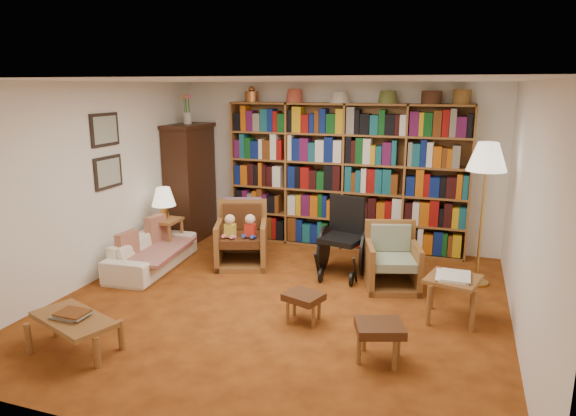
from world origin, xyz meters
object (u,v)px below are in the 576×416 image
at_px(side_table_papers, 453,284).
at_px(footstool_a, 304,299).
at_px(wheelchair, 344,240).
at_px(armchair_leather, 244,238).
at_px(armchair_sage, 393,262).
at_px(side_table_lamp, 165,228).
at_px(floor_lamp, 487,163).
at_px(coffee_table, 73,322).
at_px(footstool_b, 380,330).
at_px(sofa, 152,252).

bearing_deg(side_table_papers, footstool_a, -159.30).
xyz_separation_m(wheelchair, side_table_papers, (1.40, -1.01, -0.06)).
distance_m(armchair_leather, side_table_papers, 2.98).
relative_size(armchair_sage, wheelchair, 0.81).
height_order(armchair_leather, side_table_papers, armchair_leather).
height_order(wheelchair, side_table_papers, wheelchair).
relative_size(wheelchair, side_table_papers, 1.66).
xyz_separation_m(side_table_lamp, floor_lamp, (4.30, 0.34, 1.13)).
bearing_deg(armchair_sage, coffee_table, -134.59).
height_order(floor_lamp, side_table_papers, floor_lamp).
bearing_deg(floor_lamp, armchair_leather, -175.70).
bearing_deg(footstool_a, armchair_leather, 131.78).
distance_m(armchair_leather, footstool_a, 2.02).
relative_size(footstool_a, footstool_b, 0.88).
bearing_deg(wheelchair, floor_lamp, 5.95).
bearing_deg(footstool_a, side_table_lamp, 151.19).
bearing_deg(sofa, footstool_b, -117.83).
bearing_deg(wheelchair, side_table_lamp, -176.47).
height_order(side_table_lamp, footstool_b, side_table_lamp).
relative_size(floor_lamp, side_table_papers, 2.90).
bearing_deg(armchair_leather, side_table_lamp, -175.06).
height_order(armchair_leather, armchair_sage, armchair_leather).
distance_m(armchair_sage, side_table_papers, 1.07).
bearing_deg(floor_lamp, wheelchair, -174.05).
distance_m(sofa, armchair_sage, 3.23).
bearing_deg(sofa, floor_lamp, -83.38).
xyz_separation_m(side_table_lamp, side_table_papers, (4.02, -0.84, -0.01)).
bearing_deg(armchair_sage, wheelchair, 162.03).
height_order(sofa, floor_lamp, floor_lamp).
height_order(armchair_sage, coffee_table, armchair_sage).
bearing_deg(footstool_b, coffee_table, -164.22).
distance_m(floor_lamp, side_table_papers, 1.66).
height_order(side_table_lamp, armchair_sage, armchair_sage).
relative_size(sofa, coffee_table, 1.63).
relative_size(armchair_sage, coffee_table, 0.86).
bearing_deg(floor_lamp, side_table_lamp, -175.52).
xyz_separation_m(armchair_sage, floor_lamp, (1.00, 0.40, 1.24)).
distance_m(armchair_sage, coffee_table, 3.71).
bearing_deg(side_table_papers, footstool_b, -118.65).
bearing_deg(side_table_papers, coffee_table, -150.84).
bearing_deg(footstool_a, side_table_papers, 20.70).
bearing_deg(armchair_sage, floor_lamp, 21.68).
xyz_separation_m(floor_lamp, footstool_b, (-0.87, -2.26, -1.25)).
xyz_separation_m(armchair_sage, footstool_a, (-0.75, -1.34, -0.04)).
bearing_deg(sofa, wheelchair, -79.86).
height_order(armchair_sage, floor_lamp, floor_lamp).
bearing_deg(wheelchair, footstool_b, -68.73).
distance_m(side_table_lamp, footstool_b, 3.94).
height_order(footstool_a, footstool_b, footstool_b).
height_order(wheelchair, floor_lamp, floor_lamp).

